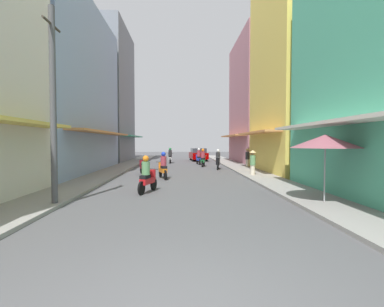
% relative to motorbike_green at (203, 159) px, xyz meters
% --- Properties ---
extents(ground_plane, '(88.27, 88.27, 0.00)m').
position_rel_motorbike_green_xyz_m(ground_plane, '(-1.97, -5.32, -0.70)').
color(ground_plane, '#4C4C4F').
extents(sidewalk_left, '(1.96, 48.12, 0.12)m').
position_rel_motorbike_green_xyz_m(sidewalk_left, '(-6.83, -5.32, -0.64)').
color(sidewalk_left, gray).
rests_on(sidewalk_left, ground).
extents(sidewalk_right, '(1.96, 48.12, 0.12)m').
position_rel_motorbike_green_xyz_m(sidewalk_right, '(2.89, -5.32, -0.64)').
color(sidewalk_right, gray).
rests_on(sidewalk_right, ground).
extents(building_left_mid, '(7.05, 13.00, 11.62)m').
position_rel_motorbike_green_xyz_m(building_left_mid, '(-10.81, -4.49, 5.10)').
color(building_left_mid, '#8CA5CC').
rests_on(building_left_mid, ground).
extents(building_left_far, '(7.05, 9.07, 14.56)m').
position_rel_motorbike_green_xyz_m(building_left_far, '(-10.81, 7.21, 6.57)').
color(building_left_far, slate).
rests_on(building_left_far, ground).
extents(building_right_mid, '(7.05, 8.32, 14.38)m').
position_rel_motorbike_green_xyz_m(building_right_mid, '(6.86, -5.02, 6.48)').
color(building_right_mid, '#EFD159').
rests_on(building_right_mid, ground).
extents(building_right_far, '(7.05, 9.95, 12.73)m').
position_rel_motorbike_green_xyz_m(building_right_far, '(6.86, 4.46, 5.66)').
color(building_right_far, '#B7727F').
rests_on(building_right_far, ground).
extents(motorbike_green, '(0.62, 1.79, 1.58)m').
position_rel_motorbike_green_xyz_m(motorbike_green, '(0.00, 0.00, 0.00)').
color(motorbike_green, black).
rests_on(motorbike_green, ground).
extents(motorbike_blue, '(0.56, 1.80, 1.58)m').
position_rel_motorbike_green_xyz_m(motorbike_blue, '(-0.26, 2.47, 0.00)').
color(motorbike_blue, black).
rests_on(motorbike_blue, ground).
extents(motorbike_maroon, '(0.76, 1.74, 0.96)m').
position_rel_motorbike_green_xyz_m(motorbike_maroon, '(-4.46, -5.87, -0.20)').
color(motorbike_maroon, black).
rests_on(motorbike_maroon, ground).
extents(motorbike_orange, '(0.72, 1.75, 1.58)m').
position_rel_motorbike_green_xyz_m(motorbike_orange, '(-2.99, -8.20, 0.00)').
color(motorbike_orange, black).
rests_on(motorbike_orange, ground).
extents(motorbike_white, '(0.55, 1.81, 1.58)m').
position_rel_motorbike_green_xyz_m(motorbike_white, '(-3.04, 4.30, 0.00)').
color(motorbike_white, black).
rests_on(motorbike_white, ground).
extents(motorbike_red, '(0.72, 1.75, 1.58)m').
position_rel_motorbike_green_xyz_m(motorbike_red, '(-3.34, -12.77, 0.00)').
color(motorbike_red, black).
rests_on(motorbike_red, ground).
extents(motorbike_black, '(0.59, 1.80, 1.58)m').
position_rel_motorbike_green_xyz_m(motorbike_black, '(0.98, -2.47, 0.00)').
color(motorbike_black, black).
rests_on(motorbike_black, ground).
extents(parked_car, '(2.08, 4.23, 1.45)m').
position_rel_motorbike_green_xyz_m(parked_car, '(0.07, 8.06, 0.04)').
color(parked_car, '#8C0000').
rests_on(parked_car, ground).
extents(pedestrian_midway, '(0.44, 0.44, 1.65)m').
position_rel_motorbike_green_xyz_m(pedestrian_midway, '(3.55, -1.55, 0.23)').
color(pedestrian_midway, beige).
rests_on(pedestrian_midway, ground).
extents(pedestrian_crossing, '(0.44, 0.44, 1.65)m').
position_rel_motorbike_green_xyz_m(pedestrian_crossing, '(2.48, -7.47, 0.23)').
color(pedestrian_crossing, beige).
rests_on(pedestrian_crossing, ground).
extents(vendor_umbrella, '(2.29, 2.29, 2.38)m').
position_rel_motorbike_green_xyz_m(vendor_umbrella, '(2.90, -15.41, 1.45)').
color(vendor_umbrella, '#99999E').
rests_on(vendor_umbrella, ground).
extents(utility_pole, '(0.20, 1.20, 6.53)m').
position_rel_motorbike_green_xyz_m(utility_pole, '(-6.10, -15.26, 2.64)').
color(utility_pole, '#4C4C4F').
rests_on(utility_pole, ground).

